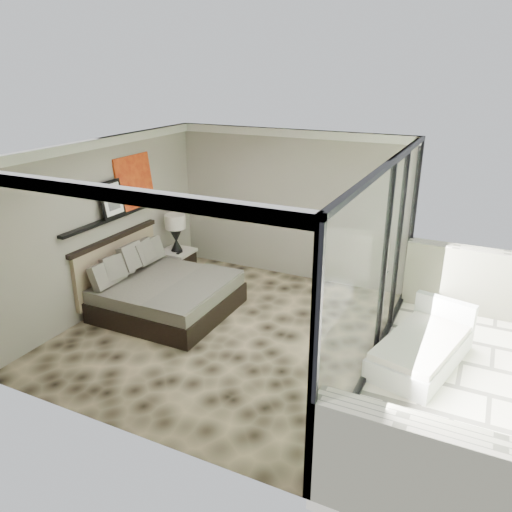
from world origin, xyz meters
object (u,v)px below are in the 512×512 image
at_px(lounger, 423,348).
at_px(nightstand, 178,261).
at_px(table_lamp, 176,228).
at_px(bed, 162,292).

bearing_deg(lounger, nightstand, -179.42).
xyz_separation_m(table_lamp, lounger, (4.76, -1.08, -0.76)).
xyz_separation_m(bed, lounger, (4.15, 0.26, -0.12)).
bearing_deg(lounger, table_lamp, -179.34).
bearing_deg(table_lamp, nightstand, 124.40).
relative_size(table_lamp, lounger, 0.38).
height_order(bed, lounger, bed).
xyz_separation_m(bed, table_lamp, (-0.61, 1.34, 0.64)).
distance_m(bed, nightstand, 1.49).
distance_m(nightstand, lounger, 4.89).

